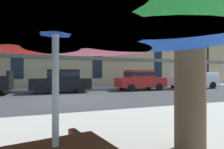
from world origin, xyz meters
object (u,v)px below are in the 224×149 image
object	(u,v)px
sedan_black	(62,80)
sedan_red	(140,80)
patio_umbrella	(56,4)
pickup_white	(191,78)

from	to	relation	value
sedan_black	sedan_red	size ratio (longest dim) A/B	1.00
sedan_red	patio_umbrella	xyz separation A→B (m)	(-7.90, -12.70, 1.05)
sedan_red	sedan_black	bearing A→B (deg)	180.00
sedan_red	patio_umbrella	bearing A→B (deg)	-121.89
sedan_black	pickup_white	size ratio (longest dim) A/B	0.86
sedan_black	pickup_white	distance (m)	12.58
patio_umbrella	sedan_black	bearing A→B (deg)	84.93
pickup_white	patio_umbrella	size ratio (longest dim) A/B	1.36
patio_umbrella	pickup_white	bearing A→B (deg)	42.82
sedan_black	patio_umbrella	distance (m)	12.79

